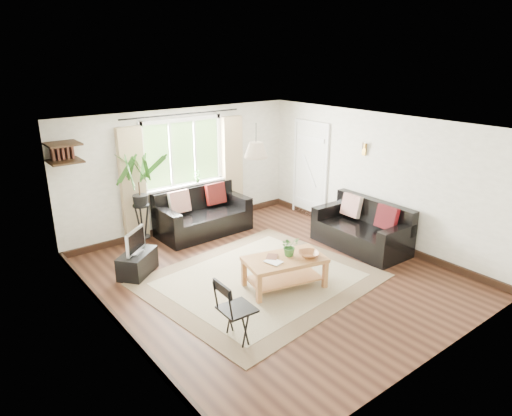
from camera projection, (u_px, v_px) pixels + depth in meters
floor at (271, 276)px, 7.32m from camera, size 5.50×5.50×0.00m
ceiling at (273, 126)px, 6.53m from camera, size 5.50×5.50×0.00m
wall_back at (183, 170)px, 8.98m from camera, size 5.00×0.02×2.40m
wall_front at (437, 271)px, 4.87m from camera, size 5.00×0.02×2.40m
wall_left at (112, 246)px, 5.47m from camera, size 0.02×5.50×2.40m
wall_right at (377, 179)px, 8.38m from camera, size 0.02×5.50×2.40m
rug at (260, 279)px, 7.19m from camera, size 3.61×3.19×0.02m
window at (183, 153)px, 8.83m from camera, size 2.50×0.16×2.16m
door at (310, 171)px, 9.69m from camera, size 0.06×0.96×2.06m
corner_shelf at (64, 153)px, 7.26m from camera, size 0.50×0.50×0.34m
pendant_lamp at (256, 146)px, 6.95m from camera, size 0.36×0.36×0.54m
wall_sconce at (363, 148)px, 8.38m from camera, size 0.12×0.12×0.28m
sofa_back at (203, 213)px, 8.93m from camera, size 1.80×0.92×0.84m
sofa_right at (361, 227)px, 8.26m from camera, size 1.75×0.91×0.81m
coffee_table at (284, 273)px, 6.90m from camera, size 1.32×0.92×0.49m
table_plant at (290, 246)px, 6.86m from camera, size 0.32×0.29×0.30m
bowl at (309, 254)px, 6.85m from camera, size 0.42×0.42×0.08m
book_a at (270, 264)px, 6.61m from camera, size 0.23×0.28×0.02m
book_b at (267, 257)px, 6.84m from camera, size 0.28×0.27×0.02m
tv_stand at (137, 263)px, 7.33m from camera, size 0.79×0.74×0.38m
tv at (135, 241)px, 7.20m from camera, size 0.53×0.47×0.41m
palm_stand at (140, 201)px, 8.14m from camera, size 0.77×0.77×1.76m
folding_chair at (237, 310)px, 5.57m from camera, size 0.46×0.46×0.85m
sill_plant at (197, 176)px, 9.08m from camera, size 0.14×0.10×0.27m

